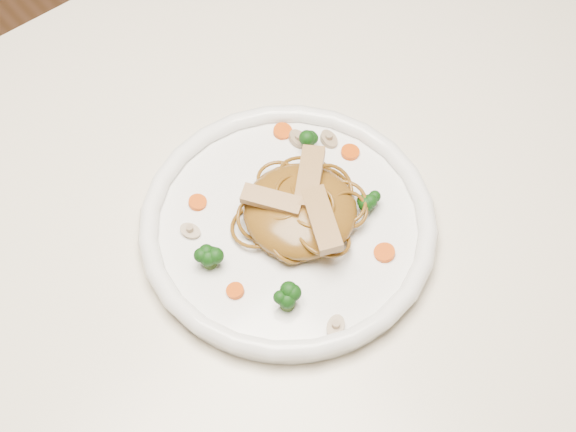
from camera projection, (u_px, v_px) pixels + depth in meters
table at (242, 275)px, 0.93m from camera, size 1.20×0.80×0.75m
plate at (288, 228)px, 0.84m from camera, size 0.30×0.30×0.02m
noodle_mound at (300, 210)px, 0.82m from camera, size 0.15×0.15×0.04m
chicken_a at (310, 177)px, 0.81m from camera, size 0.07×0.06×0.01m
chicken_b at (272, 200)px, 0.80m from camera, size 0.05×0.06×0.01m
chicken_c at (322, 219)px, 0.79m from camera, size 0.05×0.07×0.01m
broccoli_0 at (308, 136)px, 0.87m from camera, size 0.03×0.03×0.03m
broccoli_1 at (209, 255)px, 0.79m from camera, size 0.03×0.03×0.03m
broccoli_2 at (287, 297)px, 0.77m from camera, size 0.04×0.04×0.03m
broccoli_3 at (367, 198)px, 0.83m from camera, size 0.03×0.03×0.03m
carrot_0 at (283, 131)px, 0.89m from camera, size 0.02×0.02×0.00m
carrot_1 at (235, 291)px, 0.79m from camera, size 0.02×0.02×0.00m
carrot_2 at (350, 152)px, 0.88m from camera, size 0.02×0.02×0.00m
carrot_3 at (198, 202)px, 0.84m from camera, size 0.02×0.02×0.00m
carrot_4 at (384, 253)px, 0.81m from camera, size 0.02×0.02×0.00m
mushroom_0 at (336, 327)px, 0.76m from camera, size 0.03×0.03×0.01m
mushroom_1 at (329, 139)px, 0.88m from camera, size 0.03×0.03×0.01m
mushroom_2 at (190, 231)px, 0.82m from camera, size 0.03×0.03×0.01m
mushroom_3 at (299, 140)px, 0.88m from camera, size 0.03×0.03×0.01m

